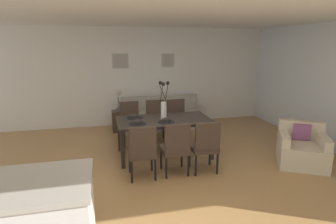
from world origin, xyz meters
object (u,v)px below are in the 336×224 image
dining_chair_near_left (142,149)px  armchair (302,149)px  dining_table (164,123)px  dining_chair_mid_left (205,144)px  dining_chair_far_left (176,146)px  bowl_near_right (135,116)px  framed_picture_center (168,60)px  bowl_far_left (166,120)px  dining_chair_near_right (130,121)px  bowl_near_left (138,122)px  side_table (119,121)px  centerpiece_vase (164,105)px  dining_chair_mid_right (177,118)px  table_lamp (118,96)px  dining_chair_far_right (156,119)px  sofa (162,117)px  framed_picture_left (120,61)px

dining_chair_near_left → armchair: bearing=-1.6°
dining_table → dining_chair_mid_left: dining_chair_mid_left is taller
dining_chair_far_left → dining_chair_mid_left: same height
bowl_near_right → dining_chair_mid_left: bearing=-47.2°
dining_chair_mid_left → framed_picture_center: size_ratio=2.46×
dining_chair_near_left → bowl_far_left: 0.93m
dining_chair_near_right → bowl_near_right: size_ratio=5.41×
bowl_near_left → bowl_near_right: same height
dining_chair_near_left → bowl_near_left: size_ratio=5.41×
bowl_near_right → side_table: bowl_near_right is taller
bowl_near_right → centerpiece_vase: bearing=-21.9°
dining_chair_mid_right → centerpiece_vase: bearing=-120.4°
bowl_near_right → armchair: bowl_near_right is taller
dining_chair_near_right → table_lamp: (-0.19, 0.94, 0.38)m
bowl_far_left → dining_chair_mid_right: bearing=64.9°
dining_chair_near_left → armchair: size_ratio=0.85×
dining_table → framed_picture_center: framed_picture_center is taller
dining_chair_far_left → bowl_far_left: 0.72m
dining_chair_near_left → framed_picture_center: 3.68m
dining_chair_far_right → table_lamp: 1.25m
dining_chair_near_left → bowl_near_right: (0.02, 1.13, 0.27)m
dining_chair_near_right → table_lamp: bearing=101.6°
framed_picture_center → dining_chair_near_right: bearing=-129.2°
sofa → framed_picture_center: bearing=61.0°
dining_chair_far_right → centerpiece_vase: 1.04m
armchair → dining_chair_far_left: bearing=177.5°
dining_chair_mid_left → dining_chair_mid_right: 1.79m
centerpiece_vase → framed_picture_center: bearing=74.8°
dining_table → bowl_near_left: bearing=-158.0°
table_lamp → framed_picture_left: size_ratio=1.21×
bowl_near_right → sofa: bearing=61.1°
bowl_near_right → dining_chair_mid_right: bearing=31.8°
sofa → table_lamp: bearing=-177.0°
dining_chair_near_left → dining_chair_far_right: same height
dining_chair_near_left → bowl_near_right: 1.16m
dining_chair_near_left → dining_chair_mid_left: 1.07m
dining_chair_mid_left → bowl_far_left: size_ratio=5.41×
bowl_near_right → framed_picture_center: 2.62m
bowl_near_left → framed_picture_left: framed_picture_left is taller
framed_picture_left → dining_table: bearing=-74.8°
table_lamp → centerpiece_vase: bearing=-67.2°
side_table → centerpiece_vase: bearing=-67.2°
dining_chair_far_left → framed_picture_left: bearing=101.2°
dining_chair_far_left → bowl_near_left: dining_chair_far_left is taller
dining_chair_far_left → table_lamp: table_lamp is taller
framed_picture_left → framed_picture_center: bearing=0.0°
framed_picture_center → bowl_near_left: bearing=-114.7°
dining_chair_near_left → bowl_near_right: bearing=89.1°
dining_chair_near_right → centerpiece_vase: size_ratio=1.25×
side_table → framed_picture_left: bearing=77.5°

